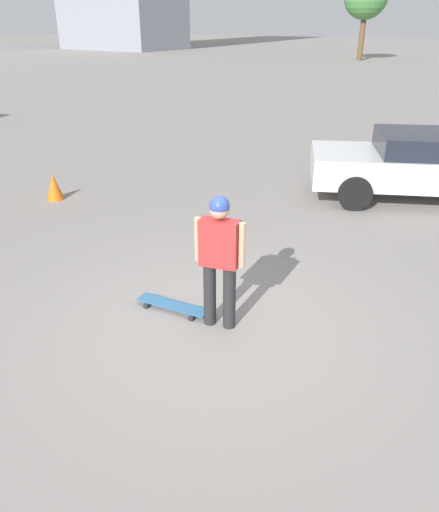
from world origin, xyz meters
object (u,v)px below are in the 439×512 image
skateboard (173,305)px  traffic_cone (54,187)px  person (220,254)px  car_parked_near (420,164)px

skateboard → traffic_cone: 5.08m
person → skateboard: person is taller
traffic_cone → skateboard: bearing=-23.7°
person → skateboard: size_ratio=1.64×
skateboard → car_parked_near: size_ratio=0.21×
person → car_parked_near: size_ratio=0.35×
car_parked_near → traffic_cone: bearing=8.9°
skateboard → car_parked_near: 6.38m
person → car_parked_near: 6.20m
traffic_cone → car_parked_near: bearing=34.6°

